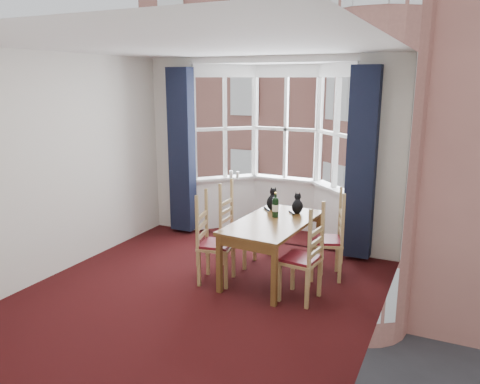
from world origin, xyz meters
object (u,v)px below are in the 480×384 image
Objects in this scene: dining_table at (273,227)px; cat_right at (297,205)px; wine_bottle at (275,206)px; candle_short at (238,175)px; chair_right_near at (308,262)px; candle_tall at (231,174)px; chair_right_far at (333,242)px; chair_left_near at (209,245)px; cat_left at (273,201)px; chair_left_far at (232,229)px.

cat_right is (0.16, 0.46, 0.19)m from dining_table.
wine_bottle is 3.00× the size of candle_short.
cat_right is (-0.44, 0.91, 0.38)m from chair_right_near.
cat_right is 1.88m from candle_short.
candle_tall is 0.11m from candle_short.
candle_tall is (-2.08, 1.30, 0.46)m from chair_right_far.
wine_bottle is (0.63, 0.61, 0.42)m from chair_left_near.
dining_table is 14.42× the size of candle_short.
wine_bottle is (-0.64, 0.62, 0.42)m from chair_right_near.
chair_left_near is 1.12m from cat_left.
cat_left is 1.59m from candle_short.
dining_table is 0.82m from chair_left_near.
wine_bottle is at bearing -63.32° from cat_left.
chair_left_far is 7.95× the size of candle_tall.
cat_right is at bearing 55.75° from wine_bottle.
wine_bottle is (-0.04, 0.17, 0.23)m from dining_table.
chair_left_near is 3.02× the size of cat_left.
candle_tall reaches higher than candle_short.
chair_left_far is at bearing -67.28° from candle_short.
candle_short is at bearing 112.72° from chair_left_far.
chair_left_near is 3.32× the size of cat_right.
candle_tall is at bearing 143.00° from cat_right.
chair_right_near reaches higher than dining_table.
candle_short is at bearing 127.66° from dining_table.
dining_table is 2.16m from candle_tall.
chair_right_near is at bearing -48.33° from candle_short.
cat_right is (-0.53, 0.13, 0.38)m from chair_right_far.
chair_right_far is at bearing 83.59° from chair_right_near.
cat_right is 2.40× the size of candle_tall.
wine_bottle is at bearing -47.15° from candle_tall.
chair_left_far is 2.83× the size of wine_bottle.
cat_right is at bearing 14.54° from chair_left_far.
chair_left_near reaches higher than dining_table.
candle_tall is (-1.55, 1.17, 0.07)m from cat_right.
candle_short is at bearing 129.88° from wine_bottle.
candle_short is (-0.61, 2.10, 0.45)m from chair_left_near.
chair_left_near is at bearing -73.74° from candle_short.
cat_right is 2.55× the size of candle_short.
chair_left_far is at bearing -176.31° from chair_right_far.
candle_short is (-1.44, 1.20, 0.07)m from cat_right.
chair_right_near is 0.98m from wine_bottle.
chair_left_far is 1.60m from candle_short.
dining_table is 1.70× the size of chair_right_far.
chair_left_near is 1.00× the size of chair_left_far.
chair_left_near is 7.95× the size of candle_tall.
cat_left is 0.36m from wine_bottle.
chair_left_far is at bearing 173.83° from wine_bottle.
candle_short is at bearing 132.86° from cat_left.
chair_left_far is 0.67m from cat_left.
chair_right_near is at bearing -44.40° from wine_bottle.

